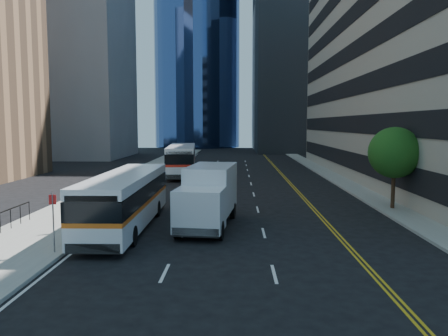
% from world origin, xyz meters
% --- Properties ---
extents(ground, '(160.00, 160.00, 0.00)m').
position_xyz_m(ground, '(0.00, 0.00, 0.00)').
color(ground, black).
rests_on(ground, ground).
extents(sidewalk_west, '(5.00, 90.00, 0.15)m').
position_xyz_m(sidewalk_west, '(-10.50, 25.00, 0.07)').
color(sidewalk_west, gray).
rests_on(sidewalk_west, ground).
extents(sidewalk_east, '(2.00, 90.00, 0.15)m').
position_xyz_m(sidewalk_east, '(9.00, 25.00, 0.07)').
color(sidewalk_east, gray).
rests_on(sidewalk_east, ground).
extents(office_tower_north, '(30.00, 28.00, 60.00)m').
position_xyz_m(office_tower_north, '(18.00, 72.00, 30.00)').
color(office_tower_north, gray).
rests_on(office_tower_north, ground).
extents(midrise_west, '(18.00, 18.00, 35.00)m').
position_xyz_m(midrise_west, '(-28.00, 52.00, 17.50)').
color(midrise_west, gray).
rests_on(midrise_west, ground).
extents(street_tree, '(3.20, 3.20, 5.10)m').
position_xyz_m(street_tree, '(9.00, 8.00, 3.64)').
color(street_tree, '#332114').
rests_on(street_tree, sidewalk_east).
extents(bus_front, '(2.50, 11.14, 2.87)m').
position_xyz_m(bus_front, '(-6.60, 2.81, 1.57)').
color(bus_front, white).
rests_on(bus_front, ground).
extents(bus_rear, '(3.67, 12.44, 3.16)m').
position_xyz_m(bus_rear, '(-6.60, 26.41, 1.73)').
color(bus_rear, silver).
rests_on(bus_rear, ground).
extents(box_truck, '(3.04, 6.86, 3.18)m').
position_xyz_m(box_truck, '(-2.34, 3.29, 1.68)').
color(box_truck, silver).
rests_on(box_truck, ground).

